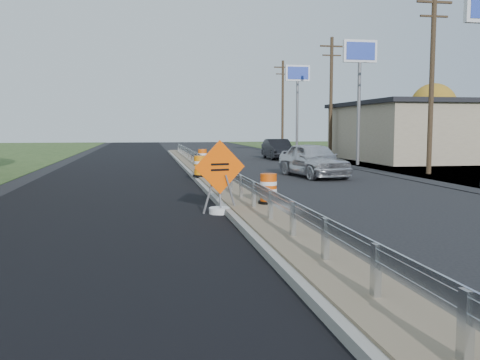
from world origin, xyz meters
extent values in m
plane|color=black|center=(0.00, 0.00, 0.00)|extent=(140.00, 140.00, 0.00)
cube|color=black|center=(-4.40, 10.00, 0.01)|extent=(7.20, 120.00, 0.01)
cube|color=gray|center=(0.00, 8.00, 0.09)|extent=(1.60, 55.00, 0.18)
cube|color=brown|center=(0.00, 8.00, 0.20)|extent=(1.25, 55.00, 0.05)
cube|color=silver|center=(0.00, -12.00, 0.58)|extent=(0.10, 0.15, 0.70)
cube|color=silver|center=(0.00, -10.00, 0.58)|extent=(0.10, 0.15, 0.70)
cube|color=silver|center=(0.00, -8.00, 0.58)|extent=(0.10, 0.15, 0.70)
cube|color=silver|center=(0.00, -6.00, 0.58)|extent=(0.10, 0.15, 0.70)
cube|color=silver|center=(0.00, -4.00, 0.58)|extent=(0.10, 0.15, 0.70)
cube|color=silver|center=(0.00, -2.00, 0.58)|extent=(0.10, 0.15, 0.70)
cube|color=silver|center=(0.00, 0.00, 0.58)|extent=(0.10, 0.15, 0.70)
cube|color=silver|center=(0.00, 2.00, 0.58)|extent=(0.10, 0.15, 0.70)
cube|color=silver|center=(0.00, 4.00, 0.58)|extent=(0.10, 0.15, 0.70)
cube|color=silver|center=(0.00, 6.00, 0.58)|extent=(0.10, 0.15, 0.70)
cube|color=silver|center=(0.00, 8.00, 0.58)|extent=(0.10, 0.15, 0.70)
cube|color=silver|center=(0.00, 10.00, 0.58)|extent=(0.10, 0.15, 0.70)
cube|color=silver|center=(0.00, 12.00, 0.58)|extent=(0.10, 0.15, 0.70)
cube|color=silver|center=(0.00, 14.00, 0.58)|extent=(0.10, 0.15, 0.70)
cube|color=silver|center=(0.00, 16.00, 0.58)|extent=(0.10, 0.15, 0.70)
cube|color=silver|center=(0.00, 18.00, 0.58)|extent=(0.10, 0.15, 0.70)
cube|color=silver|center=(0.00, 20.00, 0.58)|extent=(0.10, 0.15, 0.70)
cube|color=silver|center=(0.00, 22.00, 0.58)|extent=(0.10, 0.15, 0.70)
cube|color=silver|center=(0.00, 24.00, 0.58)|extent=(0.10, 0.15, 0.70)
cube|color=silver|center=(0.00, 26.00, 0.58)|extent=(0.10, 0.15, 0.70)
cube|color=silver|center=(0.00, 28.00, 0.58)|extent=(0.10, 0.15, 0.70)
cube|color=silver|center=(0.00, 30.00, 0.58)|extent=(0.10, 0.15, 0.70)
cube|color=silver|center=(0.00, 32.00, 0.58)|extent=(0.10, 0.15, 0.70)
cube|color=silver|center=(0.00, 9.00, 0.78)|extent=(0.04, 46.00, 0.34)
cube|color=silver|center=(0.00, 9.00, 0.70)|extent=(0.06, 46.00, 0.03)
cube|color=silver|center=(0.00, 9.00, 0.86)|extent=(0.06, 46.00, 0.03)
cube|color=tan|center=(21.00, 20.00, 2.00)|extent=(18.00, 12.00, 4.00)
cube|color=black|center=(21.00, 20.00, 4.12)|extent=(18.50, 12.50, 0.30)
cube|color=black|center=(12.05, 20.00, 1.60)|extent=(0.08, 7.20, 2.20)
cylinder|color=slate|center=(10.50, 16.00, 3.40)|extent=(0.22, 0.22, 6.80)
cube|color=white|center=(10.50, 16.00, 7.20)|extent=(2.20, 0.25, 1.40)
cube|color=#263FB2|center=(10.50, 16.00, 7.20)|extent=(1.90, 0.30, 1.10)
cylinder|color=slate|center=(10.50, 30.00, 3.40)|extent=(0.22, 0.22, 6.80)
cube|color=white|center=(10.50, 30.00, 7.20)|extent=(2.20, 0.25, 1.40)
cube|color=#263FB2|center=(10.50, 30.00, 7.20)|extent=(1.90, 0.30, 1.10)
cylinder|color=#473523|center=(11.50, 9.00, 4.70)|extent=(0.26, 0.26, 9.40)
cube|color=#473523|center=(11.50, 9.00, 8.70)|extent=(1.90, 0.12, 0.12)
cube|color=#473523|center=(11.50, 9.00, 8.00)|extent=(1.50, 0.10, 0.10)
cylinder|color=#473523|center=(11.50, 24.00, 4.70)|extent=(0.26, 0.26, 9.40)
cube|color=#473523|center=(11.50, 24.00, 8.70)|extent=(1.90, 0.12, 0.12)
cube|color=#473523|center=(11.50, 24.00, 8.00)|extent=(1.50, 0.10, 0.10)
cylinder|color=#473523|center=(11.50, 39.00, 4.70)|extent=(0.26, 0.26, 9.40)
cube|color=#473523|center=(11.50, 39.00, 8.70)|extent=(1.90, 0.12, 0.12)
cube|color=#473523|center=(11.50, 39.00, 8.00)|extent=(1.50, 0.10, 0.10)
cylinder|color=#473523|center=(26.00, 34.00, 1.54)|extent=(0.36, 0.36, 3.08)
sphere|color=#B78227|center=(26.00, 34.00, 4.55)|extent=(4.62, 4.62, 4.62)
cylinder|color=white|center=(-0.90, -1.65, 0.09)|extent=(0.63, 0.63, 0.18)
cube|color=slate|center=(-1.22, -1.65, 0.56)|extent=(0.37, 0.14, 1.09)
cube|color=slate|center=(-0.58, -1.65, 0.56)|extent=(0.37, 0.14, 1.09)
cube|color=slate|center=(-0.90, -1.60, 0.56)|extent=(0.11, 0.28, 1.11)
cube|color=#E64E04|center=(-0.90, -1.65, 1.33)|extent=(1.48, 0.40, 1.51)
cube|color=black|center=(-0.90, -1.68, 1.41)|extent=(0.53, 0.14, 0.06)
cube|color=black|center=(-0.90, -1.68, 1.25)|extent=(0.53, 0.14, 0.06)
cylinder|color=black|center=(0.55, -1.43, 0.27)|extent=(0.59, 0.59, 0.08)
cylinder|color=#D64A09|center=(0.55, -1.43, 0.69)|extent=(0.48, 0.48, 0.83)
cylinder|color=white|center=(0.55, -1.43, 0.82)|extent=(0.49, 0.49, 0.11)
cylinder|color=white|center=(0.55, -1.43, 0.61)|extent=(0.49, 0.49, 0.11)
cylinder|color=black|center=(-0.55, 7.40, 0.27)|extent=(0.63, 0.63, 0.08)
cylinder|color=orange|center=(-0.55, 7.40, 0.71)|extent=(0.51, 0.51, 0.89)
cylinder|color=white|center=(-0.55, 7.40, 0.86)|extent=(0.52, 0.52, 0.12)
cylinder|color=white|center=(-0.55, 7.40, 0.63)|extent=(0.52, 0.52, 0.12)
cylinder|color=black|center=(0.34, 14.60, 0.27)|extent=(0.63, 0.63, 0.08)
cylinder|color=#ED5509|center=(0.34, 14.60, 0.71)|extent=(0.50, 0.50, 0.88)
cylinder|color=white|center=(0.34, 14.60, 0.86)|extent=(0.52, 0.52, 0.12)
cylinder|color=white|center=(0.34, 14.60, 0.63)|extent=(0.52, 0.52, 0.12)
cylinder|color=black|center=(8.71, 20.87, 0.04)|extent=(0.66, 0.66, 0.09)
cylinder|color=orange|center=(8.71, 20.87, 0.51)|extent=(0.53, 0.53, 0.93)
cylinder|color=white|center=(8.71, 20.87, 0.66)|extent=(0.55, 0.55, 0.12)
cylinder|color=white|center=(8.71, 20.87, 0.42)|extent=(0.55, 0.55, 0.12)
imported|color=silver|center=(5.16, 8.69, 0.85)|extent=(2.66, 5.19, 1.69)
imported|color=black|center=(7.00, 23.09, 0.77)|extent=(1.64, 4.65, 1.53)
camera|label=1|loc=(-2.96, -16.43, 2.45)|focal=40.00mm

